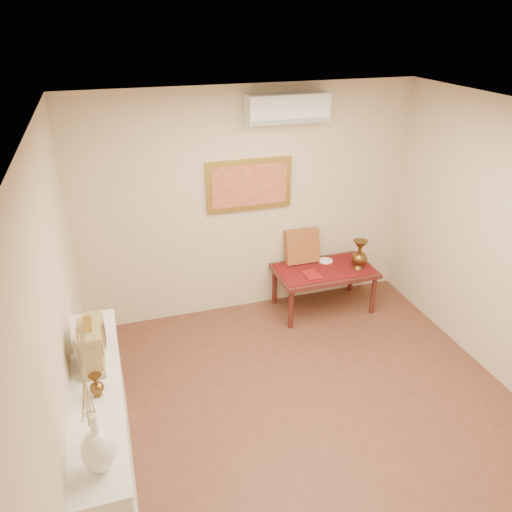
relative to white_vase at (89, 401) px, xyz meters
name	(u,v)px	position (x,y,z in m)	size (l,w,h in m)	color
floor	(321,429)	(1.80, 0.76, -1.50)	(4.50, 4.50, 0.00)	brown
ceiling	(345,127)	(1.80, 0.76, 1.20)	(4.50, 4.50, 0.00)	white
wall_back	(249,205)	(1.80, 3.01, -0.15)	(4.00, 0.02, 2.70)	beige
wall_left	(60,348)	(-0.20, 0.76, -0.15)	(0.02, 4.50, 2.70)	beige
white_vase	(89,401)	(0.00, 0.00, 0.00)	(0.20, 0.20, 1.04)	white
candlestick	(93,428)	(-0.03, 0.22, -0.40)	(0.11, 0.11, 0.23)	silver
brass_urn_small	(96,382)	(0.00, 0.65, -0.41)	(0.10, 0.10, 0.22)	brown
table_cloth	(325,269)	(2.65, 2.64, -0.94)	(1.14, 0.59, 0.01)	#611011
brass_urn_tall	(360,251)	(3.05, 2.54, -0.72)	(0.20, 0.20, 0.44)	brown
plate	(325,261)	(2.74, 2.82, -0.93)	(0.18, 0.18, 0.01)	white
menu	(312,275)	(2.43, 2.53, -0.93)	(0.18, 0.25, 0.01)	maroon
cushion	(302,246)	(2.45, 2.90, -0.73)	(0.43, 0.10, 0.43)	maroon
display_ledge	(104,436)	(-0.03, 0.76, -1.01)	(0.37, 2.02, 0.98)	white
mantel_clock	(92,347)	(-0.02, 0.99, -0.34)	(0.17, 0.36, 0.41)	tan
wooden_chest	(94,331)	(0.00, 1.28, -0.39)	(0.16, 0.21, 0.24)	tan
low_table	(324,274)	(2.65, 2.64, -1.01)	(1.20, 0.70, 0.55)	#4D1B17
painting	(249,185)	(1.80, 2.98, 0.10)	(1.00, 0.06, 0.60)	#AF9238
ac_unit	(287,108)	(2.20, 2.88, 0.95)	(0.90, 0.25, 0.30)	white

